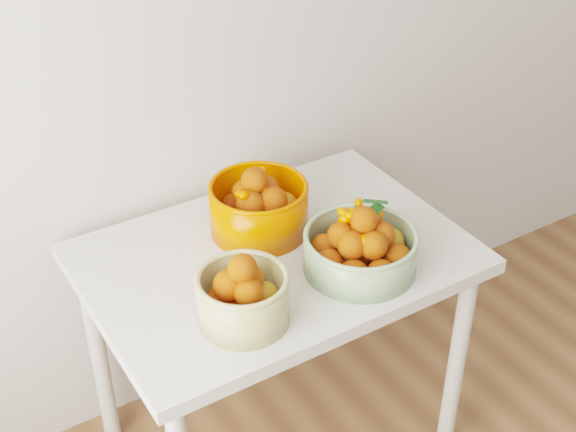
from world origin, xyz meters
The scene contains 4 objects.
table centered at (-0.39, 1.60, 0.65)m, with size 1.00×0.70×0.75m.
bowl_cream centered at (-0.60, 1.41, 0.82)m, with size 0.28×0.28×0.19m.
bowl_green centered at (-0.24, 1.43, 0.82)m, with size 0.33×0.33×0.19m.
bowl_orange centered at (-0.38, 1.71, 0.83)m, with size 0.33×0.33×0.20m.
Camera 1 is at (-1.27, 0.13, 2.03)m, focal length 50.00 mm.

